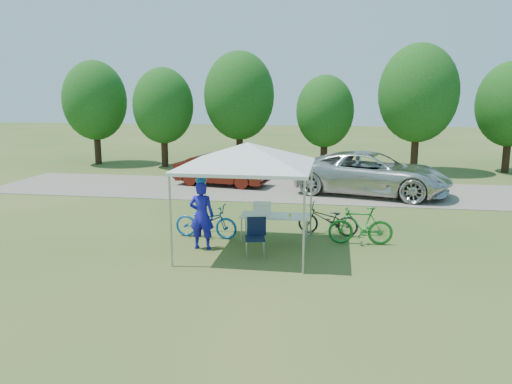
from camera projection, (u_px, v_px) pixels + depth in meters
ground at (248, 250)px, 12.66m from camera, size 100.00×100.00×0.00m
gravel_strip at (282, 190)px, 20.41m from camera, size 24.00×5.00×0.02m
canopy at (248, 146)px, 12.14m from camera, size 4.53×4.53×3.00m
treeline at (290, 100)px, 25.62m from camera, size 24.89×4.28×6.30m
folding_table at (275, 217)px, 13.20m from camera, size 1.79×0.75×0.74m
folding_chair at (256, 233)px, 12.18m from camera, size 0.56×0.58×0.92m
cooler at (262, 208)px, 13.22m from camera, size 0.45×0.31×0.33m
ice_cream_cup at (290, 215)px, 13.08m from camera, size 0.08×0.08×0.06m
cyclist at (202, 215)px, 12.60m from camera, size 0.63×0.42×1.74m
bike_blue at (206, 221)px, 13.65m from camera, size 1.81×0.76×0.93m
bike_green at (361, 226)px, 13.04m from camera, size 1.69×0.54×1.00m
bike_dark at (328, 219)px, 13.91m from camera, size 1.76×0.85×0.89m
minivan at (372, 173)px, 19.37m from camera, size 6.45×4.13×1.66m
sedan at (222, 170)px, 21.29m from camera, size 4.19×2.05×1.32m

